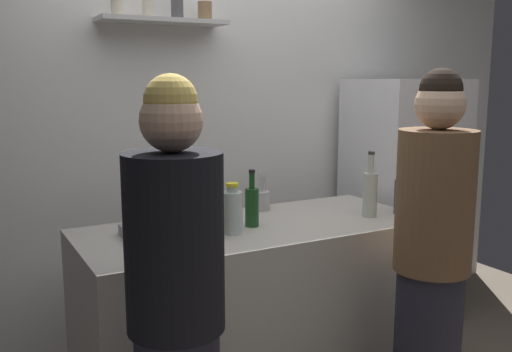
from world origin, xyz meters
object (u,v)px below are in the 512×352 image
wine_bottle_amber_glass (212,211)px  wine_bottle_dark_glass (401,195)px  baking_pan (161,231)px  wine_bottle_pale_glass (370,192)px  water_bottle_plastic (232,211)px  refrigerator (402,202)px  wine_bottle_green_glass (252,205)px  utensil_holder (261,200)px  person_brown_jacket (432,261)px  person_blonde (176,318)px

wine_bottle_amber_glass → wine_bottle_dark_glass: size_ratio=1.18×
baking_pan → wine_bottle_pale_glass: wine_bottle_pale_glass is taller
baking_pan → water_bottle_plastic: (0.31, -0.12, 0.08)m
refrigerator → wine_bottle_amber_glass: size_ratio=5.01×
baking_pan → wine_bottle_green_glass: bearing=-5.9°
utensil_holder → person_brown_jacket: (0.35, -0.95, -0.13)m
wine_bottle_pale_glass → water_bottle_plastic: 0.79m
baking_pan → wine_bottle_pale_glass: bearing=-8.9°
person_brown_jacket → refrigerator: bearing=-177.8°
wine_bottle_amber_glass → person_brown_jacket: bearing=-34.4°
baking_pan → wine_bottle_amber_glass: 0.26m
person_blonde → water_bottle_plastic: bearing=121.7°
utensil_holder → person_brown_jacket: person_brown_jacket is taller
wine_bottle_green_glass → utensil_holder: bearing=53.7°
utensil_holder → wine_bottle_amber_glass: (-0.47, -0.39, 0.07)m
wine_bottle_dark_glass → wine_bottle_green_glass: bearing=169.4°
wine_bottle_pale_glass → wine_bottle_amber_glass: 0.91m
wine_bottle_green_glass → person_blonde: (-0.65, -0.66, -0.20)m
wine_bottle_green_glass → water_bottle_plastic: (-0.14, -0.07, 0.00)m
water_bottle_plastic → wine_bottle_green_glass: bearing=26.6°
wine_bottle_pale_glass → person_brown_jacket: (-0.09, -0.54, -0.21)m
baking_pan → person_blonde: 0.74m
baking_pan → wine_bottle_green_glass: (0.46, -0.05, 0.08)m
wine_bottle_green_glass → baking_pan: bearing=174.1°
baking_pan → wine_bottle_pale_glass: 1.12m
water_bottle_plastic → wine_bottle_dark_glass: bearing=-5.0°
water_bottle_plastic → person_brown_jacket: 0.93m
utensil_holder → baking_pan: bearing=-160.4°
baking_pan → wine_bottle_dark_glass: size_ratio=1.23×
wine_bottle_pale_glass → baking_pan: bearing=171.1°
refrigerator → wine_bottle_amber_glass: 1.71m
utensil_holder → wine_bottle_dark_glass: 0.77m
baking_pan → wine_bottle_dark_glass: bearing=-9.0°
refrigerator → wine_bottle_dark_glass: refrigerator is taller
person_blonde → wine_bottle_dark_glass: bearing=91.3°
person_brown_jacket → baking_pan: bearing=-85.4°
wine_bottle_amber_glass → person_blonde: person_blonde is taller
wine_bottle_dark_glass → person_brown_jacket: person_brown_jacket is taller
wine_bottle_dark_glass → person_blonde: bearing=-161.4°
wine_bottle_amber_glass → person_blonde: (-0.39, -0.56, -0.22)m
refrigerator → wine_bottle_green_glass: size_ratio=5.74×
person_blonde → person_brown_jacket: bearing=72.4°
wine_bottle_green_glass → wine_bottle_dark_glass: (0.84, -0.16, -0.00)m
wine_bottle_pale_glass → person_blonde: size_ratio=0.21×
utensil_holder → wine_bottle_green_glass: size_ratio=0.76×
water_bottle_plastic → person_brown_jacket: size_ratio=0.14×
wine_bottle_green_glass → wine_bottle_amber_glass: wine_bottle_amber_glass is taller
water_bottle_plastic → person_blonde: person_blonde is taller
utensil_holder → person_brown_jacket: bearing=-69.9°
refrigerator → water_bottle_plastic: 1.58m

